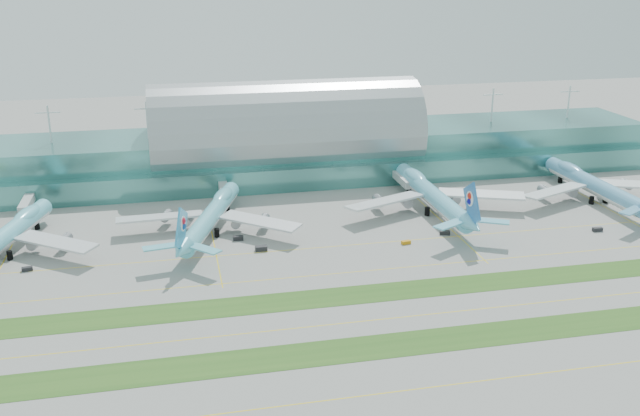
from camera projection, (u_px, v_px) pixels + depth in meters
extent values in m
plane|color=gray|center=(360.00, 298.00, 207.47)|extent=(700.00, 700.00, 0.00)
cube|color=#3D7A75|center=(285.00, 153.00, 324.20)|extent=(340.00, 42.00, 20.00)
cube|color=#3D7A75|center=(295.00, 178.00, 303.69)|extent=(340.00, 8.00, 10.00)
ellipsoid|color=#9EA5A8|center=(285.00, 132.00, 320.91)|extent=(340.00, 46.20, 16.17)
cylinder|color=white|center=(285.00, 114.00, 318.28)|extent=(0.80, 0.80, 16.00)
cube|color=#B2B7B7|center=(27.00, 202.00, 272.28)|extent=(3.50, 22.00, 3.00)
cylinder|color=black|center=(24.00, 220.00, 264.20)|extent=(1.00, 1.00, 4.00)
cube|color=#B2B7B7|center=(224.00, 190.00, 287.20)|extent=(3.50, 22.00, 3.00)
cylinder|color=black|center=(227.00, 206.00, 279.12)|extent=(1.00, 1.00, 4.00)
cube|color=#B2B7B7|center=(401.00, 178.00, 302.12)|extent=(3.50, 22.00, 3.00)
cylinder|color=black|center=(409.00, 193.00, 294.04)|extent=(1.00, 1.00, 4.00)
cube|color=#B2B7B7|center=(562.00, 168.00, 317.04)|extent=(3.50, 22.00, 3.00)
cylinder|color=black|center=(573.00, 182.00, 308.96)|extent=(1.00, 1.00, 4.00)
cube|color=#2D591E|center=(388.00, 346.00, 181.61)|extent=(420.00, 12.00, 0.08)
cube|color=#2D591E|center=(358.00, 295.00, 209.30)|extent=(420.00, 12.00, 0.08)
cube|color=yellow|center=(415.00, 389.00, 163.15)|extent=(420.00, 0.35, 0.01)
cube|color=yellow|center=(373.00, 320.00, 194.54)|extent=(420.00, 0.35, 0.01)
cube|color=yellow|center=(345.00, 273.00, 224.09)|extent=(420.00, 0.35, 0.01)
cube|color=yellow|center=(329.00, 247.00, 244.40)|extent=(420.00, 0.35, 0.01)
cylinder|color=#66CDE2|center=(4.00, 237.00, 235.92)|extent=(22.44, 62.00, 6.25)
ellipsoid|color=#66CDE2|center=(27.00, 215.00, 251.88)|extent=(10.72, 19.91, 4.46)
cone|color=#66CDE2|center=(47.00, 205.00, 267.70)|extent=(7.36, 6.51, 6.25)
cube|color=silver|center=(56.00, 242.00, 233.24)|extent=(28.70, 24.35, 1.23)
cylinder|color=gray|center=(50.00, 241.00, 239.31)|extent=(4.77, 6.25, 3.43)
cylinder|color=black|center=(37.00, 225.00, 259.87)|extent=(1.82, 1.82, 3.03)
cylinder|color=black|center=(10.00, 255.00, 233.49)|extent=(1.82, 1.82, 3.03)
cylinder|color=#61C4D7|center=(211.00, 216.00, 255.44)|extent=(26.42, 61.81, 6.32)
ellipsoid|color=#61C4D7|center=(223.00, 196.00, 271.46)|extent=(11.89, 20.11, 4.50)
cone|color=#61C4D7|center=(233.00, 188.00, 287.35)|extent=(7.62, 6.86, 6.32)
cone|color=#61C4D7|center=(181.00, 251.00, 221.59)|extent=(8.64, 10.62, 6.00)
cube|color=silver|center=(160.00, 217.00, 255.69)|extent=(30.93, 9.32, 1.24)
cylinder|color=gray|center=(177.00, 218.00, 261.05)|extent=(5.09, 6.42, 3.46)
cube|color=silver|center=(260.00, 221.00, 251.63)|extent=(28.13, 25.80, 1.24)
cylinder|color=gray|center=(251.00, 221.00, 258.00)|extent=(5.09, 6.42, 3.46)
cube|color=#2F99D4|center=(181.00, 229.00, 221.40)|extent=(4.91, 12.87, 14.69)
cylinder|color=white|center=(182.00, 224.00, 221.85)|extent=(2.45, 4.92, 4.89)
cylinder|color=black|center=(227.00, 207.00, 279.49)|extent=(1.83, 1.83, 3.06)
cylinder|color=black|center=(200.00, 232.00, 253.50)|extent=(1.83, 1.83, 3.06)
cylinder|color=black|center=(217.00, 233.00, 252.82)|extent=(1.83, 1.83, 3.06)
cylinder|color=#64C1DD|center=(432.00, 195.00, 277.05)|extent=(7.30, 68.21, 6.82)
ellipsoid|color=#64C1DD|center=(415.00, 176.00, 294.03)|extent=(6.62, 20.77, 4.86)
cone|color=#64C1DD|center=(401.00, 169.00, 310.90)|extent=(6.86, 5.55, 6.82)
cone|color=#64C1DD|center=(473.00, 226.00, 241.15)|extent=(6.55, 9.94, 6.48)
cube|color=silver|center=(385.00, 201.00, 271.10)|extent=(33.65, 20.23, 1.34)
cylinder|color=gray|center=(392.00, 201.00, 278.35)|extent=(3.78, 6.07, 3.74)
cube|color=silver|center=(481.00, 194.00, 279.23)|extent=(33.71, 19.84, 1.34)
cylinder|color=gray|center=(463.00, 196.00, 284.45)|extent=(3.78, 6.07, 3.74)
cube|color=#296EB8|center=(472.00, 204.00, 240.90)|extent=(0.76, 14.45, 15.85)
cylinder|color=white|center=(471.00, 199.00, 241.37)|extent=(1.03, 5.28, 5.28)
cylinder|color=black|center=(409.00, 188.00, 302.59)|extent=(1.98, 1.98, 3.30)
cylinder|color=black|center=(427.00, 211.00, 273.98)|extent=(1.98, 1.98, 3.30)
cylinder|color=black|center=(443.00, 210.00, 275.34)|extent=(1.98, 1.98, 3.30)
cylinder|color=#5A9FC8|center=(594.00, 185.00, 289.93)|extent=(7.32, 65.37, 6.53)
ellipsoid|color=#5A9FC8|center=(570.00, 169.00, 306.17)|extent=(6.44, 19.92, 4.65)
cone|color=#5A9FC8|center=(549.00, 163.00, 322.31)|extent=(6.59, 5.34, 6.53)
cube|color=white|center=(555.00, 191.00, 284.14)|extent=(32.21, 19.51, 1.29)
cylinder|color=gray|center=(557.00, 191.00, 291.10)|extent=(3.65, 5.84, 3.58)
cube|color=white|center=(638.00, 185.00, 292.11)|extent=(32.32, 18.87, 1.29)
cylinder|color=gray|center=(619.00, 186.00, 297.08)|extent=(3.65, 5.84, 3.58)
cylinder|color=black|center=(560.00, 179.00, 314.37)|extent=(1.90, 1.90, 3.16)
cylinder|color=black|center=(592.00, 200.00, 286.98)|extent=(1.90, 1.90, 3.16)
cylinder|color=black|center=(605.00, 199.00, 288.31)|extent=(1.90, 1.90, 3.16)
cube|color=black|center=(27.00, 269.00, 225.23)|extent=(3.49, 2.07, 1.30)
cube|color=black|center=(238.00, 238.00, 249.79)|extent=(3.63, 1.81, 1.59)
cube|color=black|center=(261.00, 248.00, 240.79)|extent=(4.10, 2.18, 1.67)
cube|color=#CA810B|center=(406.00, 242.00, 246.66)|extent=(3.42, 2.05, 1.19)
cube|color=black|center=(445.00, 233.00, 255.08)|extent=(4.06, 2.87, 1.39)
cube|color=black|center=(597.00, 229.00, 258.24)|extent=(3.64, 1.56, 1.40)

